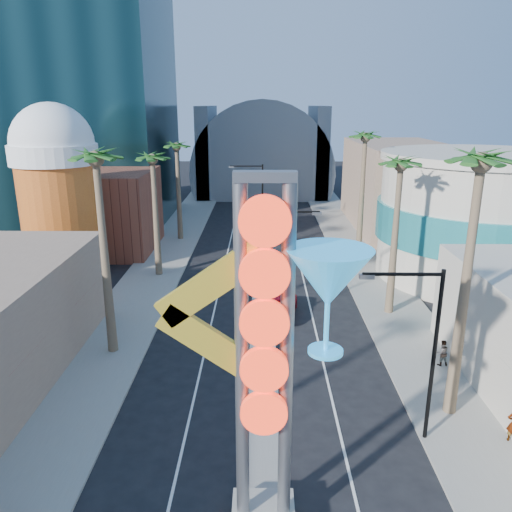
% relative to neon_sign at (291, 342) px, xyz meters
% --- Properties ---
extents(sidewalk_west, '(5.00, 100.00, 0.15)m').
position_rel_neon_sign_xyz_m(sidewalk_west, '(-10.32, 32.04, -7.23)').
color(sidewalk_west, gray).
rests_on(sidewalk_west, ground).
extents(sidewalk_east, '(5.00, 100.00, 0.15)m').
position_rel_neon_sign_xyz_m(sidewalk_east, '(8.68, 32.04, -7.23)').
color(sidewalk_east, gray).
rests_on(sidewalk_east, ground).
extents(median, '(1.60, 84.00, 0.15)m').
position_rel_neon_sign_xyz_m(median, '(-0.82, 35.04, -7.23)').
color(median, gray).
rests_on(median, ground).
extents(hotel_tower, '(20.00, 20.00, 50.00)m').
position_rel_neon_sign_xyz_m(hotel_tower, '(-22.82, 49.04, 17.69)').
color(hotel_tower, black).
rests_on(hotel_tower, ground).
extents(brick_filler_west, '(10.00, 10.00, 8.00)m').
position_rel_neon_sign_xyz_m(brick_filler_west, '(-16.82, 35.04, -3.31)').
color(brick_filler_west, brown).
rests_on(brick_filler_west, ground).
extents(filler_east, '(10.00, 20.00, 10.00)m').
position_rel_neon_sign_xyz_m(filler_east, '(15.18, 45.04, -2.31)').
color(filler_east, '#957560').
rests_on(filler_east, ground).
extents(beer_mug, '(7.00, 7.00, 14.50)m').
position_rel_neon_sign_xyz_m(beer_mug, '(-17.82, 27.04, 0.54)').
color(beer_mug, '#B94618').
rests_on(beer_mug, ground).
extents(turquoise_building, '(16.60, 16.60, 10.60)m').
position_rel_neon_sign_xyz_m(turquoise_building, '(17.18, 27.04, -2.06)').
color(turquoise_building, beige).
rests_on(turquoise_building, ground).
extents(canopy, '(22.00, 16.00, 22.00)m').
position_rel_neon_sign_xyz_m(canopy, '(-0.82, 69.04, -3.00)').
color(canopy, slate).
rests_on(canopy, ground).
extents(neon_sign, '(6.53, 2.60, 12.55)m').
position_rel_neon_sign_xyz_m(neon_sign, '(0.00, 0.00, 0.00)').
color(neon_sign, gray).
rests_on(neon_sign, ground).
extents(streetlight_0, '(3.79, 0.25, 8.00)m').
position_rel_neon_sign_xyz_m(streetlight_0, '(-0.27, 17.04, -2.43)').
color(streetlight_0, black).
rests_on(streetlight_0, ground).
extents(streetlight_1, '(3.79, 0.25, 8.00)m').
position_rel_neon_sign_xyz_m(streetlight_1, '(-1.36, 41.04, -2.43)').
color(streetlight_1, black).
rests_on(streetlight_1, ground).
extents(streetlight_2, '(3.45, 0.25, 8.00)m').
position_rel_neon_sign_xyz_m(streetlight_2, '(5.91, 5.04, -2.47)').
color(streetlight_2, black).
rests_on(streetlight_2, ground).
extents(palm_1, '(2.40, 2.40, 12.70)m').
position_rel_neon_sign_xyz_m(palm_1, '(-9.82, 13.04, 3.52)').
color(palm_1, brown).
rests_on(palm_1, ground).
extents(palm_2, '(2.40, 2.40, 11.20)m').
position_rel_neon_sign_xyz_m(palm_2, '(-9.82, 27.04, 2.17)').
color(palm_2, brown).
rests_on(palm_2, ground).
extents(palm_3, '(2.40, 2.40, 11.20)m').
position_rel_neon_sign_xyz_m(palm_3, '(-9.82, 39.04, 2.17)').
color(palm_3, brown).
rests_on(palm_3, ground).
extents(palm_5, '(2.40, 2.40, 13.20)m').
position_rel_neon_sign_xyz_m(palm_5, '(8.18, 7.04, 3.96)').
color(palm_5, brown).
rests_on(palm_5, ground).
extents(palm_6, '(2.40, 2.40, 11.70)m').
position_rel_neon_sign_xyz_m(palm_6, '(8.18, 19.04, 2.62)').
color(palm_6, brown).
rests_on(palm_6, ground).
extents(palm_7, '(2.40, 2.40, 12.70)m').
position_rel_neon_sign_xyz_m(palm_7, '(8.18, 31.04, 3.52)').
color(palm_7, brown).
rests_on(palm_7, ground).
extents(red_pickup, '(2.83, 5.07, 1.34)m').
position_rel_neon_sign_xyz_m(red_pickup, '(0.38, 18.45, -6.64)').
color(red_pickup, maroon).
rests_on(red_pickup, ground).
extents(pedestrian_b, '(0.77, 0.62, 1.52)m').
position_rel_neon_sign_xyz_m(pedestrian_b, '(9.29, 11.46, -6.40)').
color(pedestrian_b, gray).
rests_on(pedestrian_b, sidewalk_east).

